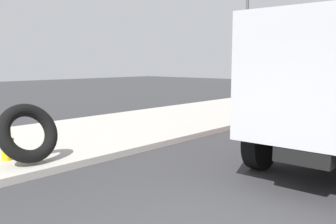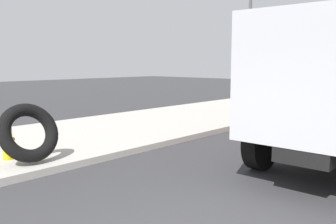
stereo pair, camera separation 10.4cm
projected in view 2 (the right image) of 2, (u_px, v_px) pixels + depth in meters
name	position (u px, v px, depth m)	size (l,w,h in m)	color
fire_hydrant	(7.00, 136.00, 7.48)	(0.24, 0.53, 0.92)	yellow
loose_tire	(29.00, 133.00, 7.23)	(1.22, 1.22, 0.26)	black
street_light_pole	(250.00, 30.00, 13.94)	(0.12, 0.12, 6.44)	#595B5E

